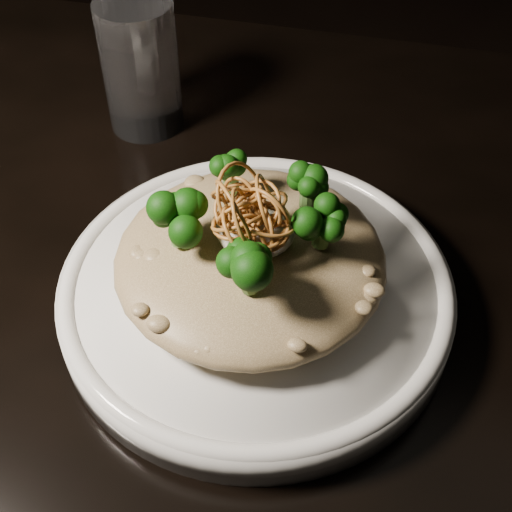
% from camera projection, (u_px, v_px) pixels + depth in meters
% --- Properties ---
extents(table, '(1.10, 0.80, 0.75)m').
position_uv_depth(table, '(149.00, 339.00, 0.61)').
color(table, black).
rests_on(table, ground).
extents(plate, '(0.28, 0.28, 0.03)m').
position_uv_depth(plate, '(256.00, 294.00, 0.52)').
color(plate, silver).
rests_on(plate, table).
extents(risotto, '(0.19, 0.19, 0.04)m').
position_uv_depth(risotto, '(250.00, 259.00, 0.49)').
color(risotto, brown).
rests_on(risotto, plate).
extents(broccoli, '(0.11, 0.11, 0.04)m').
position_uv_depth(broccoli, '(260.00, 215.00, 0.46)').
color(broccoli, black).
rests_on(broccoli, risotto).
extents(cheese, '(0.05, 0.05, 0.01)m').
position_uv_depth(cheese, '(256.00, 230.00, 0.47)').
color(cheese, silver).
rests_on(cheese, risotto).
extents(shallots, '(0.05, 0.05, 0.03)m').
position_uv_depth(shallots, '(252.00, 211.00, 0.45)').
color(shallots, brown).
rests_on(shallots, cheese).
extents(drinking_glass, '(0.09, 0.09, 0.12)m').
position_uv_depth(drinking_glass, '(140.00, 67.00, 0.64)').
color(drinking_glass, white).
rests_on(drinking_glass, table).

